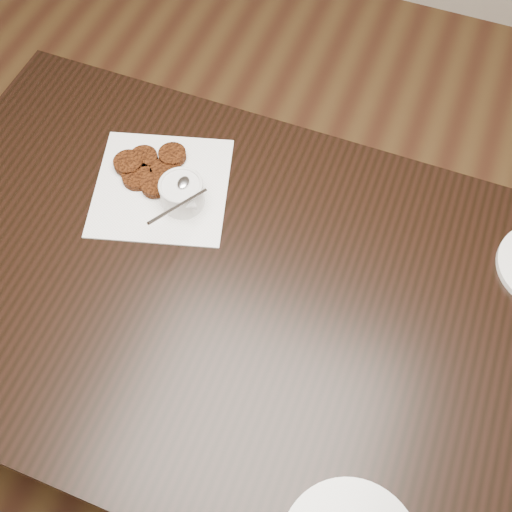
{
  "coord_description": "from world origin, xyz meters",
  "views": [
    {
      "loc": [
        0.21,
        -0.41,
        1.78
      ],
      "look_at": [
        0.01,
        0.12,
        0.8
      ],
      "focal_mm": 43.11,
      "sensor_mm": 36.0,
      "label": 1
    }
  ],
  "objects": [
    {
      "name": "floor",
      "position": [
        0.0,
        0.0,
        0.0
      ],
      "size": [
        4.0,
        4.0,
        0.0
      ],
      "primitive_type": "plane",
      "color": "brown",
      "rests_on": "ground"
    },
    {
      "name": "table",
      "position": [
        -0.03,
        0.06,
        0.38
      ],
      "size": [
        1.34,
        0.86,
        0.75
      ],
      "primitive_type": "cube",
      "color": "black",
      "rests_on": "floor"
    },
    {
      "name": "napkin",
      "position": [
        -0.24,
        0.23,
        0.75
      ],
      "size": [
        0.34,
        0.34,
        0.0
      ],
      "primitive_type": "cube",
      "rotation": [
        0.0,
        0.0,
        0.28
      ],
      "color": "white",
      "rests_on": "table"
    },
    {
      "name": "sauce_ramekin",
      "position": [
        -0.19,
        0.21,
        0.82
      ],
      "size": [
        0.15,
        0.15,
        0.12
      ],
      "primitive_type": null,
      "rotation": [
        0.0,
        0.0,
        -0.37
      ],
      "color": "silver",
      "rests_on": "napkin"
    },
    {
      "name": "patty_cluster",
      "position": [
        -0.29,
        0.25,
        0.76
      ],
      "size": [
        0.23,
        0.23,
        0.02
      ],
      "primitive_type": null,
      "rotation": [
        0.0,
        0.0,
        0.07
      ],
      "color": "#5D280C",
      "rests_on": "napkin"
    }
  ]
}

